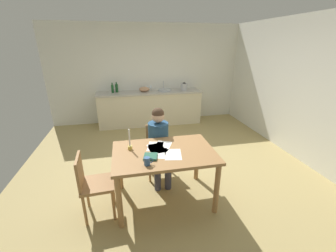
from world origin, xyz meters
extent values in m
cube|color=tan|center=(0.00, 0.00, -0.02)|extent=(5.20, 5.20, 0.04)
cube|color=silver|center=(0.00, 2.60, 1.30)|extent=(5.20, 0.12, 2.60)
cube|color=silver|center=(2.60, 0.00, 1.30)|extent=(0.12, 5.20, 2.60)
cube|color=beige|center=(0.00, 2.24, 0.43)|extent=(2.72, 0.60, 0.86)
cube|color=#B7B2A8|center=(0.00, 2.24, 0.88)|extent=(2.76, 0.64, 0.04)
cube|color=#9E7042|center=(-0.21, -0.91, 0.75)|extent=(1.34, 0.90, 0.04)
cylinder|color=#9E7042|center=(-0.82, -1.30, 0.37)|extent=(0.07, 0.07, 0.73)
cylinder|color=#9E7042|center=(0.40, -1.30, 0.37)|extent=(0.07, 0.07, 0.73)
cylinder|color=#9E7042|center=(-0.82, -0.53, 0.37)|extent=(0.07, 0.07, 0.73)
cylinder|color=#9E7042|center=(0.40, -0.53, 0.37)|extent=(0.07, 0.07, 0.73)
cube|color=#9E7042|center=(-0.19, -0.29, 0.44)|extent=(0.40, 0.40, 0.04)
cube|color=#9E7042|center=(-0.19, -0.10, 0.65)|extent=(0.36, 0.03, 0.40)
cylinder|color=#9E7042|center=(-0.36, -0.46, 0.22)|extent=(0.04, 0.04, 0.43)
cylinder|color=#9E7042|center=(-0.02, -0.46, 0.22)|extent=(0.04, 0.04, 0.43)
cylinder|color=#9E7042|center=(-0.36, -0.12, 0.22)|extent=(0.04, 0.04, 0.43)
cylinder|color=#9E7042|center=(-0.02, -0.12, 0.22)|extent=(0.04, 0.04, 0.43)
cylinder|color=navy|center=(-0.19, -0.31, 0.70)|extent=(0.32, 0.32, 0.50)
sphere|color=#D8AD8C|center=(-0.19, -0.31, 1.06)|extent=(0.20, 0.20, 0.20)
sphere|color=#473323|center=(-0.19, -0.31, 1.10)|extent=(0.19, 0.19, 0.19)
cylinder|color=#383847|center=(-0.27, -0.50, 0.45)|extent=(0.13, 0.38, 0.13)
cylinder|color=#383847|center=(-0.27, -0.69, 0.23)|extent=(0.10, 0.10, 0.45)
cylinder|color=#383847|center=(-0.11, -0.50, 0.45)|extent=(0.13, 0.38, 0.13)
cylinder|color=#383847|center=(-0.11, -0.69, 0.23)|extent=(0.10, 0.10, 0.45)
cube|color=#9E7042|center=(-1.08, -1.01, 0.46)|extent=(0.42, 0.42, 0.04)
cube|color=#9E7042|center=(-1.27, -1.02, 0.67)|extent=(0.05, 0.36, 0.40)
cylinder|color=#9E7042|center=(-0.90, -1.17, 0.22)|extent=(0.04, 0.04, 0.45)
cylinder|color=#9E7042|center=(-0.92, -0.83, 0.22)|extent=(0.04, 0.04, 0.45)
cylinder|color=#9E7042|center=(-1.24, -1.19, 0.22)|extent=(0.04, 0.04, 0.45)
cylinder|color=#9E7042|center=(-1.26, -0.85, 0.22)|extent=(0.04, 0.04, 0.45)
cylinder|color=#33598C|center=(-0.47, -1.20, 0.82)|extent=(0.07, 0.07, 0.10)
torus|color=#33598C|center=(-0.43, -1.20, 0.83)|extent=(0.07, 0.01, 0.07)
cylinder|color=gold|center=(-0.65, -0.77, 0.80)|extent=(0.06, 0.06, 0.05)
cylinder|color=white|center=(-0.65, -0.77, 0.95)|extent=(0.02, 0.02, 0.24)
cube|color=#2A5D47|center=(-0.41, -1.04, 0.79)|extent=(0.20, 0.21, 0.03)
cube|color=white|center=(-0.30, -0.94, 0.77)|extent=(0.29, 0.35, 0.00)
cube|color=white|center=(-0.20, -0.75, 0.77)|extent=(0.31, 0.36, 0.00)
cube|color=white|center=(-0.11, -1.02, 0.77)|extent=(0.26, 0.33, 0.00)
cube|color=white|center=(-0.30, -0.81, 0.77)|extent=(0.25, 0.32, 0.00)
cube|color=white|center=(-0.30, -0.75, 0.77)|extent=(0.28, 0.34, 0.00)
cylinder|color=#B2B7BC|center=(0.41, 2.24, 0.92)|extent=(0.36, 0.36, 0.04)
cylinder|color=silver|center=(0.41, 2.40, 1.02)|extent=(0.02, 0.02, 0.24)
cylinder|color=#194C23|center=(-0.95, 2.28, 1.00)|extent=(0.06, 0.06, 0.20)
cylinder|color=#194C23|center=(-0.95, 2.28, 1.13)|extent=(0.03, 0.03, 0.05)
cylinder|color=#194C23|center=(-0.85, 2.33, 1.00)|extent=(0.07, 0.07, 0.21)
cylinder|color=#194C23|center=(-0.85, 2.33, 1.13)|extent=(0.03, 0.03, 0.05)
ellipsoid|color=tan|center=(-0.14, 2.27, 0.96)|extent=(0.28, 0.28, 0.12)
cylinder|color=#B7BABF|center=(0.95, 2.24, 0.99)|extent=(0.18, 0.18, 0.18)
cone|color=#262628|center=(0.95, 2.24, 1.10)|extent=(0.11, 0.11, 0.04)
cylinder|color=silver|center=(0.05, 2.39, 0.90)|extent=(0.06, 0.06, 0.00)
cylinder|color=silver|center=(0.05, 2.39, 0.94)|extent=(0.01, 0.01, 0.07)
cone|color=silver|center=(0.05, 2.39, 1.01)|extent=(0.07, 0.07, 0.08)
cylinder|color=silver|center=(-0.04, 2.39, 0.90)|extent=(0.06, 0.06, 0.00)
cylinder|color=silver|center=(-0.04, 2.39, 0.94)|extent=(0.01, 0.01, 0.07)
cone|color=silver|center=(-0.04, 2.39, 1.01)|extent=(0.07, 0.07, 0.08)
camera|label=1|loc=(-0.67, -3.39, 2.12)|focal=22.93mm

